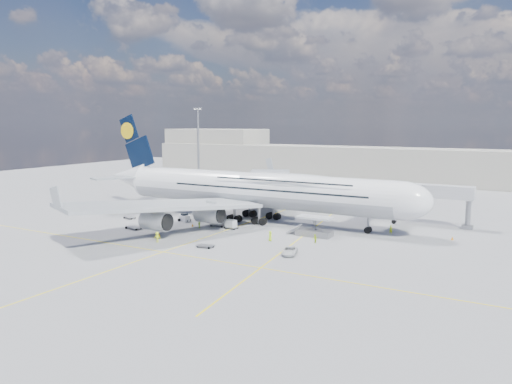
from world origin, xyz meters
The scene contains 32 objects.
ground centered at (0.00, 0.00, 0.00)m, with size 300.00×300.00×0.00m, color gray.
taxi_line_main centered at (0.00, 0.00, 0.01)m, with size 0.25×220.00×0.01m, color yellow.
taxi_line_cross centered at (0.00, -20.00, 0.01)m, with size 120.00×0.25×0.01m, color yellow.
taxi_line_diag centered at (14.00, 10.00, 0.01)m, with size 0.25×100.00×0.01m, color yellow.
airliner centered at (0.26, 10.00, 6.87)m, with size 77.26×79.15×23.71m.
jet_bridge centered at (29.81, 20.94, 6.85)m, with size 18.80×12.10×8.50m.
cargo_loader centered at (16.82, 2.89, 1.25)m, with size 8.53×3.20×3.67m.
light_mast centered at (-40.00, 45.00, 13.21)m, with size 3.00×0.70×25.50m.
terminal centered at (0.00, 95.00, 6.00)m, with size 180.00×16.00×12.00m, color #B2AD9E.
hangar centered at (-70.00, 100.00, 9.00)m, with size 40.00×22.00×18.00m, color #B2AD9E.
tree_line centered at (40.00, 140.00, 4.00)m, with size 160.00×6.00×8.00m, color #193814.
dolly_row_a centered at (-24.90, -1.58, 0.31)m, with size 3.04×2.30×0.40m.
dolly_row_b centered at (-14.32, -4.81, 1.09)m, with size 3.34×1.98×2.03m.
dolly_row_c centered at (-3.43, 1.22, 0.36)m, with size 3.29×1.96×0.46m.
dolly_back centered at (-16.60, -9.17, 0.38)m, with size 3.70×2.67×0.49m.
dolly_nose_far centered at (4.32, -14.26, 0.33)m, with size 3.13×2.05×0.42m.
dolly_nose_near centered at (0.07, 0.54, 0.96)m, with size 3.01×1.91×1.78m.
baggage_tug centered at (-12.57, 1.94, 0.76)m, with size 3.04×2.22×1.73m.
catering_truck_inner centered at (-0.99, 33.66, 1.95)m, with size 7.42×4.49×4.13m.
catering_truck_outer centered at (-20.78, 38.39, 1.58)m, with size 6.20×4.36×3.41m.
service_van centered at (18.72, -11.35, 0.63)m, with size 2.09×4.53×1.26m, color silver.
crew_nose centered at (28.99, 11.40, 0.86)m, with size 0.63×0.41×1.72m, color #E4FF1A.
crew_loader centered at (19.31, -2.39, 0.81)m, with size 0.79×0.61×1.62m, color #BAE918.
crew_wing centered at (-5.75, -2.05, 0.76)m, with size 0.89×0.37×1.51m, color #9DEE19.
crew_van centered at (11.66, -4.66, 0.91)m, with size 0.89×0.58×1.83m, color #C7FF1A.
crew_tug centered at (-5.13, -15.41, 0.95)m, with size 1.22×0.70×1.89m, color #E7FF1A.
cone_nose centered at (39.83, 12.18, 0.31)m, with size 0.50×0.50×0.64m.
cone_wing_left_inner centered at (-6.44, 26.15, 0.28)m, with size 0.45×0.45×0.57m.
cone_wing_left_outer centered at (-19.10, 35.63, 0.27)m, with size 0.45×0.45×0.57m.
cone_wing_right_inner centered at (-7.91, -1.42, 0.28)m, with size 0.45×0.45×0.58m.
cone_wing_right_outer centered at (-7.93, -11.66, 0.27)m, with size 0.44×0.44×0.56m.
cone_tail centered at (-33.46, 8.59, 0.24)m, with size 0.39×0.39×0.49m.
Camera 1 is at (52.22, -81.43, 21.02)m, focal length 35.00 mm.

